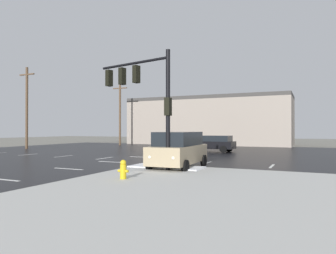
# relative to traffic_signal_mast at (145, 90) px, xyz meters

# --- Properties ---
(ground_plane) EXTENTS (120.00, 120.00, 0.00)m
(ground_plane) POSITION_rel_traffic_signal_mast_xyz_m (-4.02, 4.66, -4.32)
(ground_plane) COLOR slate
(road_asphalt) EXTENTS (44.00, 44.00, 0.02)m
(road_asphalt) POSITION_rel_traffic_signal_mast_xyz_m (-4.02, 4.66, -4.31)
(road_asphalt) COLOR black
(road_asphalt) RESTS_ON ground_plane
(sidewalk_corner) EXTENTS (18.00, 18.00, 0.14)m
(sidewalk_corner) POSITION_rel_traffic_signal_mast_xyz_m (7.98, -7.34, -4.25)
(sidewalk_corner) COLOR #B2B2AD
(sidewalk_corner) RESTS_ON ground_plane
(snow_strip_curbside) EXTENTS (4.00, 1.60, 0.06)m
(snow_strip_curbside) POSITION_rel_traffic_signal_mast_xyz_m (0.98, 0.66, -4.15)
(snow_strip_curbside) COLOR white
(snow_strip_curbside) RESTS_ON sidewalk_corner
(lane_markings) EXTENTS (36.15, 36.15, 0.01)m
(lane_markings) POSITION_rel_traffic_signal_mast_xyz_m (-2.81, 3.29, -4.30)
(lane_markings) COLOR silver
(lane_markings) RESTS_ON road_asphalt
(traffic_signal_mast) EXTENTS (4.85, 1.27, 6.09)m
(traffic_signal_mast) POSITION_rel_traffic_signal_mast_xyz_m (0.00, 0.00, 0.00)
(traffic_signal_mast) COLOR black
(traffic_signal_mast) RESTS_ON sidewalk_corner
(fire_hydrant) EXTENTS (0.48, 0.26, 0.79)m
(fire_hydrant) POSITION_rel_traffic_signal_mast_xyz_m (1.03, -3.65, -3.79)
(fire_hydrant) COLOR gold
(fire_hydrant) RESTS_ON sidewalk_corner
(strip_building_background) EXTENTS (23.02, 8.00, 6.83)m
(strip_building_background) POSITION_rel_traffic_signal_mast_xyz_m (-5.56, 29.18, -0.91)
(strip_building_background) COLOR gray
(strip_building_background) RESTS_ON ground_plane
(suv_tan) EXTENTS (2.32, 4.90, 2.03)m
(suv_tan) POSITION_rel_traffic_signal_mast_xyz_m (1.39, 1.38, -3.23)
(suv_tan) COLOR tan
(suv_tan) RESTS_ON road_asphalt
(sedan_black) EXTENTS (4.61, 2.21, 1.58)m
(sedan_black) POSITION_rel_traffic_signal_mast_xyz_m (-0.54, 14.47, -3.47)
(sedan_black) COLOR black
(sedan_black) RESTS_ON road_asphalt
(utility_pole_far) EXTENTS (2.20, 0.28, 9.16)m
(utility_pole_far) POSITION_rel_traffic_signal_mast_xyz_m (-20.87, 10.39, 0.47)
(utility_pole_far) COLOR brown
(utility_pole_far) RESTS_ON ground_plane
(utility_pole_distant) EXTENTS (2.20, 0.28, 8.66)m
(utility_pole_distant) POSITION_rel_traffic_signal_mast_xyz_m (-15.80, 21.43, 0.22)
(utility_pole_distant) COLOR brown
(utility_pole_distant) RESTS_ON ground_plane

